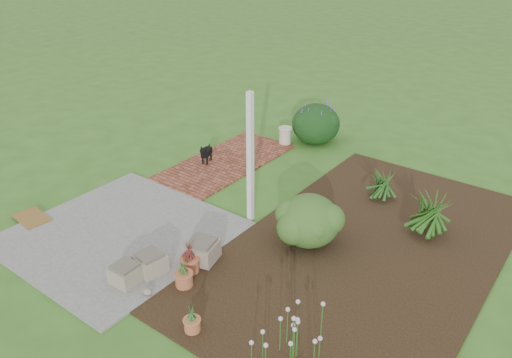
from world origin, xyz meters
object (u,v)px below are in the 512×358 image
Objects in this scene: stone_trough_near at (126,274)px; evergreen_shrub at (309,219)px; black_dog at (206,152)px; cream_ceramic_urn at (285,136)px.

stone_trough_near is 3.14m from evergreen_shrub.
cream_ceramic_urn is (0.80, 2.08, -0.06)m from black_dog.
stone_trough_near is 1.01× the size of cream_ceramic_urn.
black_dog is at bearing -110.91° from cream_ceramic_urn.
stone_trough_near is at bearing -122.08° from evergreen_shrub.
black_dog is 1.23× the size of cream_ceramic_urn.
black_dog reaches higher than cream_ceramic_urn.
black_dog is 2.23m from cream_ceramic_urn.
evergreen_shrub is (1.66, 2.65, 0.31)m from stone_trough_near.
evergreen_shrub is (2.80, -3.40, 0.24)m from cream_ceramic_urn.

